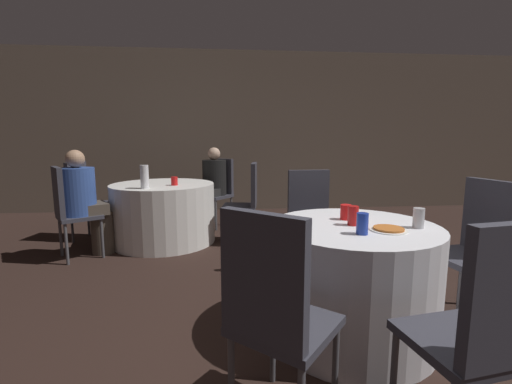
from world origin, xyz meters
TOP-DOWN VIEW (x-y plane):
  - ground_plane at (0.00, 0.00)m, footprint 16.00×16.00m
  - wall_back at (0.00, 4.29)m, footprint 16.00×0.06m
  - table_near at (-0.12, 0.12)m, footprint 1.06×1.06m
  - table_far at (-1.69, 2.33)m, footprint 1.24×1.24m
  - chair_near_east at (0.82, 0.26)m, footprint 0.46×0.45m
  - chair_near_southwest at (-0.73, -0.61)m, footprint 0.56×0.56m
  - chair_near_south at (0.03, -0.82)m, footprint 0.46×0.46m
  - chair_near_north at (-0.16, 1.07)m, footprint 0.42×0.42m
  - chair_far_east at (-0.66, 2.18)m, footprint 0.46×0.45m
  - chair_far_southwest at (-2.57, 1.76)m, footprint 0.55×0.55m
  - chair_far_northeast at (-1.02, 3.12)m, footprint 0.56×0.56m
  - chair_far_west at (-2.72, 2.53)m, footprint 0.47×0.47m
  - person_black_shirt at (-1.13, 3.00)m, footprint 0.47×0.48m
  - person_blue_shirt at (-2.43, 1.85)m, footprint 0.49×0.47m
  - pizza_plate_near at (0.03, -0.03)m, footprint 0.22×0.22m
  - soda_can_blue at (-0.16, -0.09)m, footprint 0.07×0.07m
  - soda_can_silver at (0.24, 0.01)m, footprint 0.07×0.07m
  - soda_can_red at (-0.13, 0.11)m, footprint 0.07×0.07m
  - cup_near at (-0.12, 0.27)m, footprint 0.07×0.07m
  - bottle_far at (-1.81, 1.92)m, footprint 0.09×0.09m
  - cup_far at (-1.53, 2.17)m, footprint 0.08×0.08m

SIDE VIEW (x-z plane):
  - ground_plane at x=0.00m, z-range 0.00..0.00m
  - table_near at x=-0.12m, z-range 0.00..0.73m
  - table_far at x=-1.69m, z-range 0.00..0.73m
  - chair_near_east at x=0.82m, z-range 0.09..1.08m
  - chair_near_southwest at x=-0.73m, z-range 0.09..1.08m
  - chair_near_south at x=0.03m, z-range 0.09..1.08m
  - chair_near_north at x=-0.16m, z-range 0.09..1.08m
  - chair_far_east at x=-0.66m, z-range 0.09..1.08m
  - chair_far_southwest at x=-2.57m, z-range 0.09..1.08m
  - chair_far_northeast at x=-1.02m, z-range 0.09..1.08m
  - chair_far_west at x=-2.72m, z-range 0.09..1.08m
  - person_black_shirt at x=-1.13m, z-range 0.01..1.17m
  - person_blue_shirt at x=-2.43m, z-range 0.02..1.17m
  - pizza_plate_near at x=0.03m, z-range 0.73..0.74m
  - cup_near at x=-0.12m, z-range 0.73..0.83m
  - cup_far at x=-1.53m, z-range 0.73..0.83m
  - soda_can_blue at x=-0.16m, z-range 0.73..0.85m
  - soda_can_silver at x=0.24m, z-range 0.73..0.85m
  - soda_can_red at x=-0.13m, z-range 0.73..0.85m
  - bottle_far at x=-1.81m, z-range 0.73..0.99m
  - wall_back at x=0.00m, z-range 0.00..2.80m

